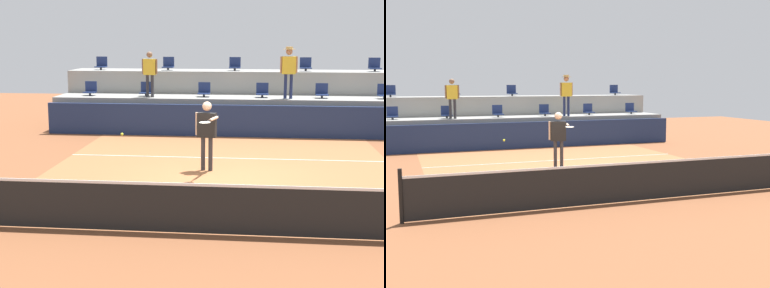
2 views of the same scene
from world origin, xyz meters
The scene contains 22 objects.
ground_plane centered at (0.00, 0.00, 0.00)m, with size 40.00×40.00×0.00m, color brown.
court_inner_paint centered at (0.00, 1.00, 0.00)m, with size 9.00×10.00×0.01m, color #A36038.
court_service_line centered at (0.00, 2.40, 0.01)m, with size 9.00×0.06×0.00m, color silver.
tennis_net centered at (0.00, -4.00, 0.50)m, with size 10.48×0.08×1.07m.
sponsor_backboard centered at (0.00, 6.00, 0.55)m, with size 13.00×0.16×1.10m, color navy.
seating_tier_lower centered at (0.00, 7.30, 0.62)m, with size 13.00×1.80×1.25m, color gray.
seating_tier_upper centered at (0.00, 9.10, 1.05)m, with size 13.00×1.80×2.10m, color gray.
stadium_chair_lower_far_left centered at (-5.32, 7.23, 1.46)m, with size 0.44×0.40×0.52m.
stadium_chair_lower_left centered at (-3.20, 7.23, 1.46)m, with size 0.44×0.40×0.52m.
stadium_chair_lower_mid_left centered at (-1.06, 7.23, 1.46)m, with size 0.44×0.40×0.52m.
stadium_chair_lower_mid_right centered at (1.05, 7.23, 1.46)m, with size 0.44×0.40×0.52m.
stadium_chair_lower_right centered at (3.16, 7.23, 1.46)m, with size 0.44×0.40×0.52m.
stadium_chair_lower_far_right centered at (5.31, 7.23, 1.46)m, with size 0.44×0.40×0.52m.
stadium_chair_upper_far_left centered at (-5.37, 9.03, 2.31)m, with size 0.44×0.40×0.52m.
stadium_chair_upper_left centered at (-2.65, 9.03, 2.31)m, with size 0.44×0.40×0.52m.
stadium_chair_upper_center centered at (-0.02, 9.03, 2.31)m, with size 0.44×0.40×0.52m.
stadium_chair_upper_right centered at (2.71, 9.03, 2.31)m, with size 0.44×0.40×0.52m.
stadium_chair_upper_far_right centered at (5.29, 9.03, 2.31)m, with size 0.44×0.40×0.52m.
tennis_player centered at (-0.42, 0.80, 1.11)m, with size 0.61×1.31×1.79m.
spectator_in_grey centered at (-3.00, 6.85, 2.23)m, with size 0.58×0.23×1.63m.
spectator_with_hat centered at (1.94, 6.85, 2.38)m, with size 0.61×0.44×1.82m.
tennis_ball centered at (-2.38, -0.21, 1.10)m, with size 0.07×0.07×0.07m.
Camera 1 is at (0.79, -13.48, 3.41)m, focal length 53.41 mm.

